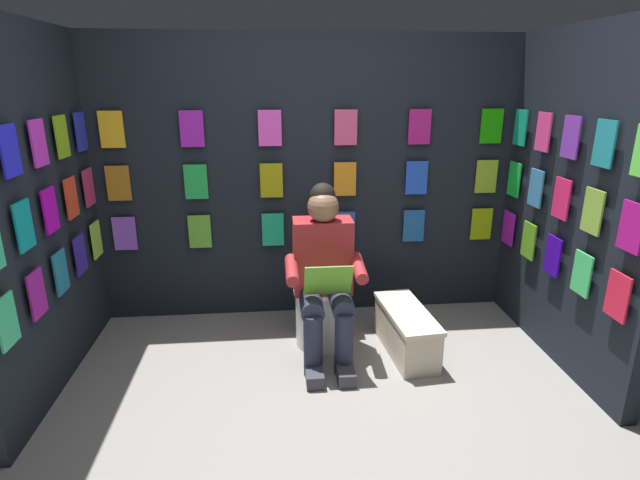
% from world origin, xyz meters
% --- Properties ---
extents(ground_plane, '(30.00, 30.00, 0.00)m').
position_xyz_m(ground_plane, '(0.00, 0.00, 0.00)').
color(ground_plane, gray).
extents(display_wall_back, '(3.32, 0.14, 2.17)m').
position_xyz_m(display_wall_back, '(-0.00, -1.69, 1.09)').
color(display_wall_back, black).
rests_on(display_wall_back, ground).
extents(display_wall_left, '(0.14, 1.64, 2.17)m').
position_xyz_m(display_wall_left, '(-1.66, -0.82, 1.09)').
color(display_wall_left, black).
rests_on(display_wall_left, ground).
extents(display_wall_right, '(0.14, 1.64, 2.17)m').
position_xyz_m(display_wall_right, '(1.66, -0.82, 1.09)').
color(display_wall_right, black).
rests_on(display_wall_right, ground).
extents(toilet, '(0.41, 0.55, 0.77)m').
position_xyz_m(toilet, '(-0.05, -1.16, 0.33)').
color(toilet, white).
rests_on(toilet, ground).
extents(person_reading, '(0.53, 0.68, 1.19)m').
position_xyz_m(person_reading, '(-0.06, -0.94, 0.60)').
color(person_reading, maroon).
rests_on(person_reading, ground).
extents(comic_longbox_near, '(0.33, 0.73, 0.32)m').
position_xyz_m(comic_longbox_near, '(-0.63, -0.90, 0.16)').
color(comic_longbox_near, beige).
rests_on(comic_longbox_near, ground).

